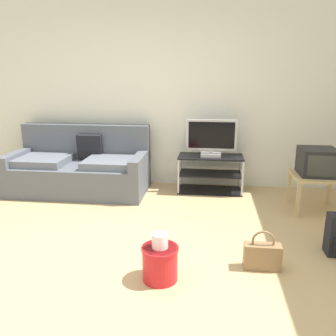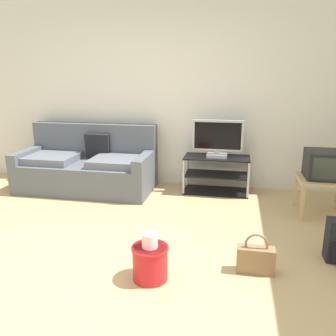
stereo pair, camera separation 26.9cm
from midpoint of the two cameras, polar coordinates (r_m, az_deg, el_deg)
name	(u,v)px [view 2 (the right image)]	position (r m, az deg, el deg)	size (l,w,h in m)	color
ground_plane	(101,260)	(3.36, -8.56, -14.63)	(9.00, 9.80, 0.02)	tan
wall_back	(158,94)	(5.29, -0.13, 11.95)	(9.00, 0.10, 2.70)	silver
couch	(88,167)	(5.21, -11.47, 0.22)	(1.91, 0.92, 0.92)	#565B66
tv_stand	(216,174)	(5.03, 9.40, -1.07)	(0.91, 0.44, 0.52)	black
flat_tv	(218,139)	(4.89, 9.65, 4.66)	(0.69, 0.22, 0.52)	#B2B2B7
side_table	(322,183)	(4.57, 25.45, -2.31)	(0.56, 0.56, 0.46)	tan
crt_tv	(324,165)	(4.53, 25.72, 0.50)	(0.42, 0.43, 0.32)	#232326
handbag	(255,259)	(3.20, 16.51, -14.02)	(0.32, 0.12, 0.36)	olive
cleaning_bucket	(150,260)	(2.96, -0.25, -14.84)	(0.31, 0.31, 0.41)	red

